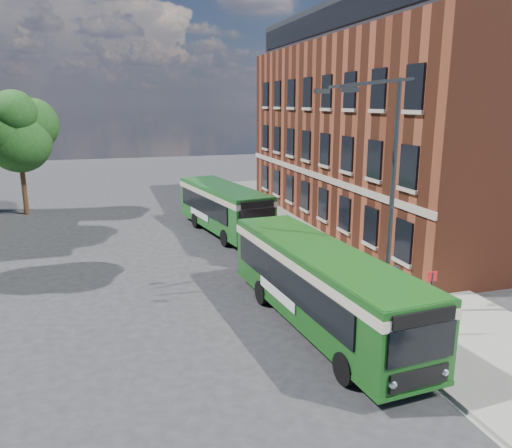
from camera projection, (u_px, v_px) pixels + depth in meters
name	position (u px, v px, depth m)	size (l,w,h in m)	color
ground	(243.00, 311.00, 20.00)	(120.00, 120.00, 0.00)	#262628
pavement	(323.00, 243.00, 29.37)	(6.00, 48.00, 0.15)	gray
kerb_line	(273.00, 249.00, 28.54)	(0.12, 48.00, 0.01)	beige
brick_office	(398.00, 121.00, 33.39)	(12.10, 26.00, 14.20)	brown
street_lamp	(383.00, 196.00, 18.34)	(2.96, 2.38, 9.00)	#323436
bus_stop_sign	(430.00, 299.00, 17.28)	(0.35, 0.08, 2.52)	#323436
bus_front	(320.00, 280.00, 18.23)	(3.50, 11.47, 3.02)	#175017
bus_rear	(224.00, 205.00, 31.74)	(4.18, 10.04, 3.02)	#1C6120
pedestrian_a	(394.00, 286.00, 19.99)	(0.63, 0.41, 1.72)	black
pedestrian_b	(404.00, 299.00, 18.67)	(0.82, 0.64, 1.69)	black
tree_right	(19.00, 131.00, 35.87)	(5.36, 5.10, 9.05)	#3C2416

